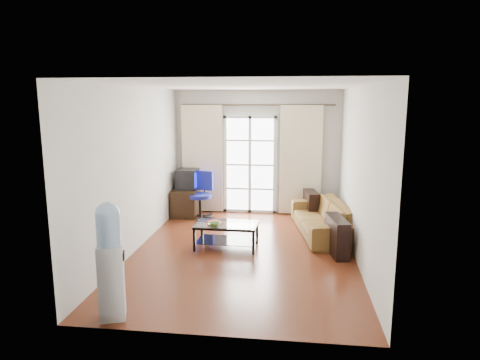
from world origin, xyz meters
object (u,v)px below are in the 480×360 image
coffee_table (226,232)px  task_chair (201,205)px  crt_tv (187,179)px  tv_stand (186,202)px  sofa (322,218)px  water_cooler (110,259)px

coffee_table → task_chair: task_chair is taller
crt_tv → task_chair: (0.37, -0.29, -0.50)m
crt_tv → task_chair: bearing=-36.0°
coffee_table → tv_stand: (-1.20, 1.98, 0.02)m
sofa → water_cooler: 4.38m
crt_tv → task_chair: 0.69m
coffee_table → task_chair: 1.94m
coffee_table → crt_tv: size_ratio=2.16×
tv_stand → task_chair: task_chair is taller
sofa → crt_tv: size_ratio=4.48×
water_cooler → coffee_table: bearing=50.6°
tv_stand → water_cooler: (0.26, -4.50, 0.43)m
sofa → coffee_table: (-1.66, -0.99, -0.03)m
coffee_table → tv_stand: bearing=121.1°
tv_stand → task_chair: size_ratio=0.79×
water_cooler → crt_tv: bearing=74.3°
sofa → crt_tv: crt_tv is taller
crt_tv → water_cooler: bearing=-84.8°
sofa → coffee_table: size_ratio=2.07×
task_chair → water_cooler: 4.30m
task_chair → water_cooler: bearing=-77.1°
tv_stand → coffee_table: bearing=-60.1°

